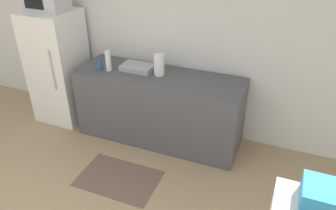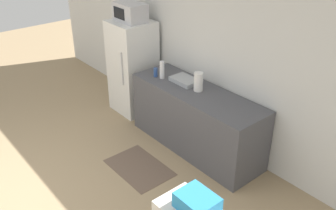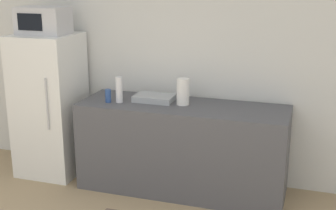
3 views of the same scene
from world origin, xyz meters
name	(u,v)px [view 3 (image 3 of 3)]	position (x,y,z in m)	size (l,w,h in m)	color
wall_back	(165,55)	(0.00, 3.01, 1.30)	(8.00, 0.06, 2.60)	silver
refrigerator	(50,105)	(-1.17, 2.61, 0.76)	(0.64, 0.63, 1.52)	white
microwave	(43,20)	(-1.17, 2.61, 1.65)	(0.50, 0.34, 0.28)	#BCBCC1
counter	(182,148)	(0.31, 2.62, 0.44)	(2.04, 0.67, 0.89)	#4C4C51
sink_basin	(154,98)	(0.00, 2.68, 0.92)	(0.39, 0.26, 0.06)	#9EA3A8
bottle_tall	(119,90)	(-0.31, 2.53, 1.02)	(0.07, 0.07, 0.26)	silver
bottle_short	(108,96)	(-0.42, 2.50, 0.95)	(0.06, 0.06, 0.13)	#2D4C8C
paper_towel_roll	(183,92)	(0.31, 2.64, 1.02)	(0.12, 0.12, 0.26)	white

